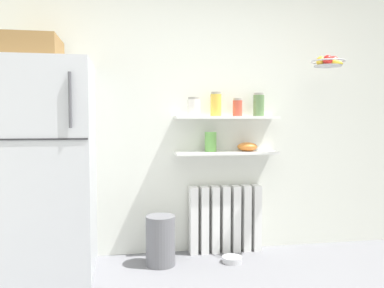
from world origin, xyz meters
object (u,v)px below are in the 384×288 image
object	(u,v)px
pet_food_bowl	(232,259)
trash_bin	(161,240)
radiator	(225,219)
shelf_bowl	(247,147)
refrigerator	(48,164)
hanging_fruit_basket	(328,62)
vase	(211,142)
storage_jar_0	(194,107)
storage_jar_3	(259,105)
storage_jar_2	(237,107)
storage_jar_1	(216,104)

from	to	relation	value
pet_food_bowl	trash_bin	bearing A→B (deg)	175.80
radiator	shelf_bowl	size ratio (longest dim) A/B	3.67
refrigerator	hanging_fruit_basket	world-z (taller)	refrigerator
vase	storage_jar_0	bearing A→B (deg)	180.00
storage_jar_3	hanging_fruit_basket	distance (m)	0.71
radiator	storage_jar_2	bearing A→B (deg)	-16.27
refrigerator	vase	bearing A→B (deg)	9.75
storage_jar_2	shelf_bowl	distance (m)	0.38
radiator	pet_food_bowl	size ratio (longest dim) A/B	3.85
storage_jar_1	trash_bin	distance (m)	1.31
storage_jar_0	trash_bin	xyz separation A→B (m)	(-0.33, -0.21, -1.16)
storage_jar_2	trash_bin	xyz separation A→B (m)	(-0.74, -0.21, -1.15)
vase	pet_food_bowl	size ratio (longest dim) A/B	1.02
refrigerator	storage_jar_3	size ratio (longest dim) A/B	8.78
refrigerator	trash_bin	distance (m)	1.13
storage_jar_1	storage_jar_2	world-z (taller)	storage_jar_1
storage_jar_1	pet_food_bowl	xyz separation A→B (m)	(0.09, -0.25, -1.37)
storage_jar_2	shelf_bowl	bearing A→B (deg)	0.00
storage_jar_2	pet_food_bowl	world-z (taller)	storage_jar_2
storage_jar_1	storage_jar_2	distance (m)	0.21
storage_jar_3	hanging_fruit_basket	size ratio (longest dim) A/B	0.74
refrigerator	pet_food_bowl	bearing A→B (deg)	-0.53
refrigerator	storage_jar_1	world-z (taller)	refrigerator
storage_jar_2	storage_jar_3	distance (m)	0.21
storage_jar_2	trash_bin	bearing A→B (deg)	-164.37
storage_jar_2	pet_food_bowl	size ratio (longest dim) A/B	0.92
shelf_bowl	refrigerator	bearing A→B (deg)	-172.20
refrigerator	storage_jar_2	bearing A→B (deg)	8.26
refrigerator	storage_jar_2	distance (m)	1.72
storage_jar_2	trash_bin	distance (m)	1.39
storage_jar_3	shelf_bowl	xyz separation A→B (m)	(-0.11, 0.00, -0.39)
storage_jar_1	hanging_fruit_basket	world-z (taller)	hanging_fruit_basket
radiator	hanging_fruit_basket	size ratio (longest dim) A/B	2.35
trash_bin	vase	bearing A→B (deg)	23.09
vase	storage_jar_2	bearing A→B (deg)	0.00
refrigerator	radiator	world-z (taller)	refrigerator
storage_jar_2	storage_jar_3	size ratio (longest dim) A/B	0.76
trash_bin	pet_food_bowl	distance (m)	0.66
refrigerator	vase	xyz separation A→B (m)	(1.39, 0.24, 0.15)
storage_jar_0	shelf_bowl	world-z (taller)	storage_jar_0
radiator	trash_bin	bearing A→B (deg)	-159.60
refrigerator	shelf_bowl	world-z (taller)	refrigerator
trash_bin	refrigerator	bearing A→B (deg)	-177.99
storage_jar_2	storage_jar_3	bearing A→B (deg)	0.00
shelf_bowl	hanging_fruit_basket	world-z (taller)	hanging_fruit_basket
vase	trash_bin	world-z (taller)	vase
radiator	shelf_bowl	world-z (taller)	shelf_bowl
storage_jar_1	storage_jar_3	bearing A→B (deg)	-0.00
vase	shelf_bowl	bearing A→B (deg)	0.00
storage_jar_0	vase	distance (m)	0.36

